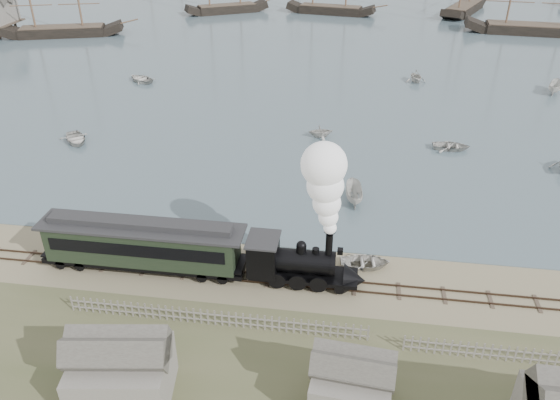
# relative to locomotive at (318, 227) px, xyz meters

# --- Properties ---
(ground) EXTENTS (600.00, 600.00, 0.00)m
(ground) POSITION_rel_locomotive_xyz_m (0.70, 2.00, -4.65)
(ground) COLOR gray
(ground) RESTS_ON ground
(rail_track) EXTENTS (120.00, 1.80, 0.16)m
(rail_track) POSITION_rel_locomotive_xyz_m (0.70, 0.00, -4.61)
(rail_track) COLOR #3B2B20
(rail_track) RESTS_ON ground
(picket_fence_west) EXTENTS (19.00, 0.10, 1.20)m
(picket_fence_west) POSITION_rel_locomotive_xyz_m (-5.80, -5.00, -4.65)
(picket_fence_west) COLOR slate
(picket_fence_west) RESTS_ON ground
(picket_fence_east) EXTENTS (15.00, 0.10, 1.20)m
(picket_fence_east) POSITION_rel_locomotive_xyz_m (13.20, -5.50, -4.65)
(picket_fence_east) COLOR slate
(picket_fence_east) RESTS_ON ground
(shed_left) EXTENTS (5.00, 4.00, 4.10)m
(shed_left) POSITION_rel_locomotive_xyz_m (-9.30, -11.00, -4.65)
(shed_left) COLOR slate
(shed_left) RESTS_ON ground
(locomotive) EXTENTS (8.11, 3.03, 10.11)m
(locomotive) POSITION_rel_locomotive_xyz_m (0.00, 0.00, 0.00)
(locomotive) COLOR black
(locomotive) RESTS_ON ground
(passenger_coach) EXTENTS (14.52, 2.80, 3.53)m
(passenger_coach) POSITION_rel_locomotive_xyz_m (-12.22, -0.00, -2.43)
(passenger_coach) COLOR black
(passenger_coach) RESTS_ON ground
(beached_dinghy) EXTENTS (3.03, 3.93, 0.75)m
(beached_dinghy) POSITION_rel_locomotive_xyz_m (3.38, 2.50, -4.27)
(beached_dinghy) COLOR beige
(beached_dinghy) RESTS_ON ground
(rowboat_0) EXTENTS (5.09, 4.86, 0.86)m
(rowboat_0) POSITION_rel_locomotive_xyz_m (-27.47, 20.10, -4.16)
(rowboat_0) COLOR beige
(rowboat_0) RESTS_ON harbor_water
(rowboat_1) EXTENTS (2.88, 3.14, 1.40)m
(rowboat_1) POSITION_rel_locomotive_xyz_m (-1.69, 25.31, -3.89)
(rowboat_1) COLOR beige
(rowboat_1) RESTS_ON harbor_water
(rowboat_2) EXTENTS (3.89, 1.81, 1.45)m
(rowboat_2) POSITION_rel_locomotive_xyz_m (2.26, 11.71, -3.87)
(rowboat_2) COLOR beige
(rowboat_2) RESTS_ON harbor_water
(rowboat_3) EXTENTS (2.75, 3.84, 0.79)m
(rowboat_3) POSITION_rel_locomotive_xyz_m (12.01, 24.03, -4.19)
(rowboat_3) COLOR beige
(rowboat_3) RESTS_ON harbor_water
(rowboat_5) EXTENTS (4.25, 2.97, 1.54)m
(rowboat_5) POSITION_rel_locomotive_xyz_m (27.73, 44.34, -3.82)
(rowboat_5) COLOR beige
(rowboat_5) RESTS_ON harbor_water
(rowboat_6) EXTENTS (4.79, 5.15, 0.87)m
(rowboat_6) POSITION_rel_locomotive_xyz_m (-28.20, 41.21, -4.16)
(rowboat_6) COLOR beige
(rowboat_6) RESTS_ON harbor_water
(rowboat_7) EXTENTS (3.89, 3.57, 1.73)m
(rowboat_7) POSITION_rel_locomotive_xyz_m (9.93, 46.43, -3.73)
(rowboat_7) COLOR beige
(rowboat_7) RESTS_ON harbor_water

